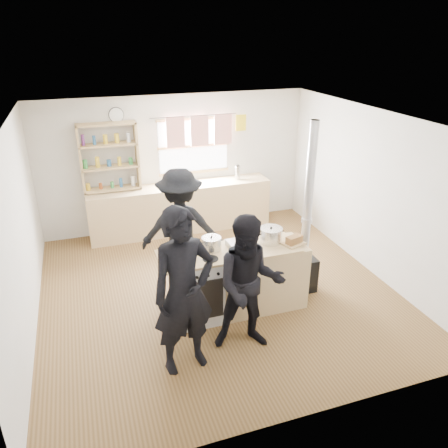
{
  "coord_description": "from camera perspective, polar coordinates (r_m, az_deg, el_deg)",
  "views": [
    {
      "loc": [
        -1.66,
        -5.28,
        3.56
      ],
      "look_at": [
        0.08,
        -0.1,
        1.1
      ],
      "focal_mm": 35.0,
      "sensor_mm": 36.0,
      "label": 1
    }
  ],
  "objects": [
    {
      "name": "person_far",
      "position": [
        6.4,
        -5.68,
        -0.5
      ],
      "size": [
        1.27,
        0.88,
        1.79
      ],
      "primitive_type": "imported",
      "rotation": [
        0.0,
        0.0,
        2.94
      ],
      "color": "black",
      "rests_on": "ground"
    },
    {
      "name": "bread_board",
      "position": [
        5.86,
        9.13,
        -2.19
      ],
      "size": [
        0.33,
        0.28,
        0.12
      ],
      "color": "tan",
      "rests_on": "cooking_island"
    },
    {
      "name": "thermos",
      "position": [
        8.39,
        1.79,
        6.72
      ],
      "size": [
        0.1,
        0.1,
        0.27
      ],
      "primitive_type": "cylinder",
      "color": "silver",
      "rests_on": "back_counter"
    },
    {
      "name": "person_near_right",
      "position": [
        5.1,
        3.34,
        -7.91
      ],
      "size": [
        0.96,
        0.83,
        1.71
      ],
      "primitive_type": "imported",
      "rotation": [
        0.0,
        0.0,
        -0.25
      ],
      "color": "black",
      "rests_on": "ground"
    },
    {
      "name": "cooking_island",
      "position": [
        5.93,
        2.0,
        -7.21
      ],
      "size": [
        1.97,
        0.64,
        0.93
      ],
      "color": "silver",
      "rests_on": "ground"
    },
    {
      "name": "back_counter",
      "position": [
        8.28,
        -5.64,
        2.09
      ],
      "size": [
        3.4,
        0.55,
        0.9
      ],
      "primitive_type": "cube",
      "color": "tan",
      "rests_on": "ground"
    },
    {
      "name": "stockpot_counter",
      "position": [
        5.86,
        6.13,
        -1.45
      ],
      "size": [
        0.31,
        0.31,
        0.23
      ],
      "color": "silver",
      "rests_on": "cooking_island"
    },
    {
      "name": "person_near_left",
      "position": [
        4.75,
        -5.26,
        -8.89
      ],
      "size": [
        0.78,
        0.58,
        1.95
      ],
      "primitive_type": "imported",
      "rotation": [
        0.0,
        0.0,
        0.18
      ],
      "color": "black",
      "rests_on": "ground"
    },
    {
      "name": "shelving_unit",
      "position": [
        7.9,
        -14.75,
        8.44
      ],
      "size": [
        1.0,
        0.28,
        1.2
      ],
      "color": "tan",
      "rests_on": "back_counter"
    },
    {
      "name": "skillet_greens",
      "position": [
        5.43,
        -5.23,
        -4.49
      ],
      "size": [
        0.39,
        0.39,
        0.05
      ],
      "color": "black",
      "rests_on": "cooking_island"
    },
    {
      "name": "stockpot_stove",
      "position": [
        5.63,
        -1.65,
        -2.58
      ],
      "size": [
        0.25,
        0.25,
        0.2
      ],
      "color": "silver",
      "rests_on": "cooking_island"
    },
    {
      "name": "flue_heater",
      "position": [
        6.38,
        10.43,
        -3.36
      ],
      "size": [
        0.35,
        0.35,
        2.5
      ],
      "color": "black",
      "rests_on": "ground"
    },
    {
      "name": "ground",
      "position": [
        6.58,
        -0.94,
        -8.55
      ],
      "size": [
        5.0,
        5.0,
        0.01
      ],
      "primitive_type": "cube",
      "color": "brown",
      "rests_on": "ground"
    },
    {
      "name": "roast_tray",
      "position": [
        5.75,
        2.13,
        -2.56
      ],
      "size": [
        0.34,
        0.3,
        0.07
      ],
      "color": "silver",
      "rests_on": "cooking_island"
    }
  ]
}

